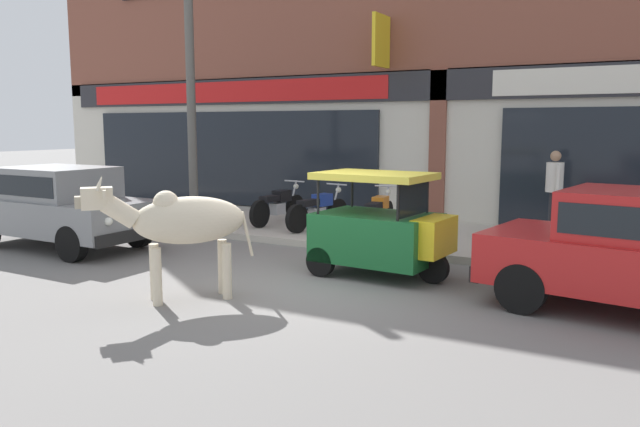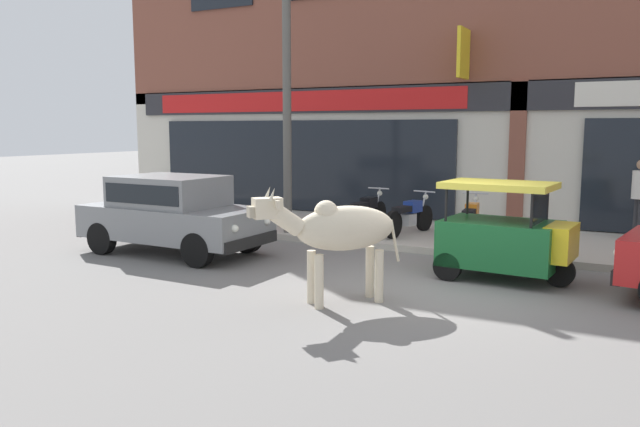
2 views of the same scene
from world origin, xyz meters
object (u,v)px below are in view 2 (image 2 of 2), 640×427
object	(u,v)px
cow	(339,230)
motorcycle_1	(409,216)
auto_rickshaw	(505,238)
motorcycle_0	(366,212)
car_1	(173,210)
pedestrian	(640,191)
utility_pole	(287,97)
motorcycle_2	(471,219)

from	to	relation	value
cow	motorcycle_1	xyz separation A→B (m)	(-0.81, 4.96, -0.49)
auto_rickshaw	motorcycle_0	world-z (taller)	auto_rickshaw
car_1	pedestrian	world-z (taller)	pedestrian
cow	utility_pole	xyz separation A→B (m)	(-3.20, 4.00, 1.97)
cow	motorcycle_2	distance (m)	5.15
motorcycle_0	motorcycle_2	distance (m)	2.34
motorcycle_0	motorcycle_2	xyz separation A→B (m)	(2.34, -0.05, 0.00)
cow	motorcycle_1	distance (m)	5.05
motorcycle_1	motorcycle_0	bearing A→B (deg)	169.34
car_1	pedestrian	distance (m)	9.17
motorcycle_0	auto_rickshaw	bearing A→B (deg)	-37.72
cow	utility_pole	bearing A→B (deg)	128.63
cow	motorcycle_2	size ratio (longest dim) A/B	0.97
cow	auto_rickshaw	distance (m)	2.95
car_1	utility_pole	world-z (taller)	utility_pole
car_1	auto_rickshaw	distance (m)	5.99
car_1	pedestrian	size ratio (longest dim) A/B	2.28
motorcycle_1	motorcycle_2	bearing A→B (deg)	6.90
motorcycle_1	pedestrian	bearing A→B (deg)	20.79
pedestrian	auto_rickshaw	bearing A→B (deg)	-112.83
motorcycle_0	motorcycle_2	world-z (taller)	same
motorcycle_0	pedestrian	distance (m)	5.54
cow	motorcycle_0	xyz separation A→B (m)	(-1.89, 5.16, -0.49)
car_1	motorcycle_1	distance (m)	4.84
auto_rickshaw	pedestrian	size ratio (longest dim) A/B	1.27
cow	utility_pole	distance (m)	5.49
auto_rickshaw	motorcycle_1	bearing A→B (deg)	134.22
motorcycle_1	pedestrian	world-z (taller)	pedestrian
motorcycle_0	utility_pole	world-z (taller)	utility_pole
car_1	motorcycle_0	xyz separation A→B (m)	(2.37, 3.58, -0.30)
motorcycle_1	motorcycle_2	size ratio (longest dim) A/B	0.99
car_1	motorcycle_1	world-z (taller)	car_1
motorcycle_0	utility_pole	distance (m)	3.02
motorcycle_2	utility_pole	distance (m)	4.54
auto_rickshaw	motorcycle_1	world-z (taller)	auto_rickshaw
utility_pole	auto_rickshaw	bearing A→B (deg)	-18.14
cow	motorcycle_0	distance (m)	5.52
cow	motorcycle_0	size ratio (longest dim) A/B	0.97
cow	pedestrian	bearing A→B (deg)	62.38
motorcycle_2	cow	bearing A→B (deg)	-95.00
car_1	utility_pole	bearing A→B (deg)	66.40
motorcycle_1	utility_pole	distance (m)	3.56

